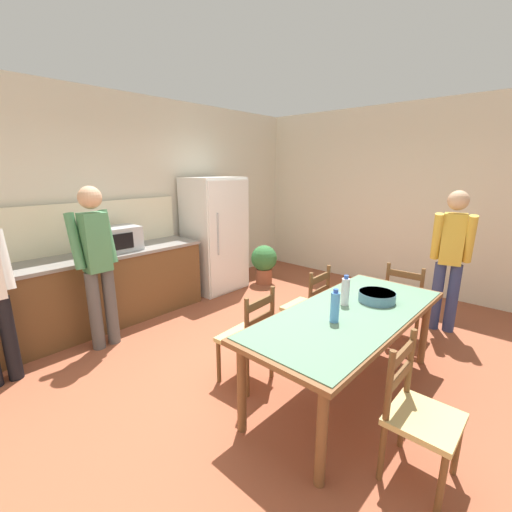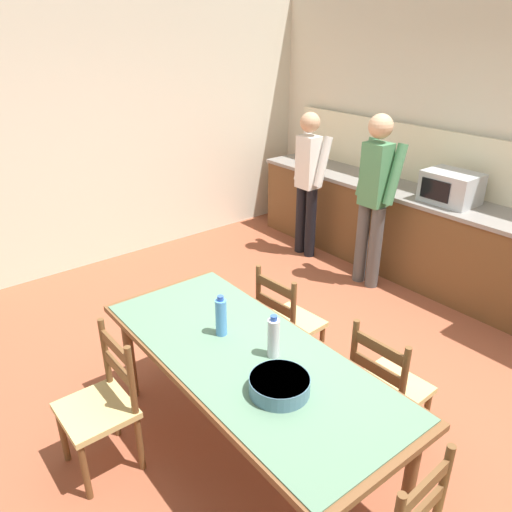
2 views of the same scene
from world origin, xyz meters
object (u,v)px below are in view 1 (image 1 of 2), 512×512
person_at_counter (97,260)px  chair_side_far_left (248,338)px  chair_side_near_left (418,415)px  microwave (118,239)px  chair_head_end (405,303)px  refrigerator (215,235)px  potted_plant (264,262)px  bottle_near_centre (335,307)px  dining_table (349,320)px  serving_bowl (377,296)px  bottle_off_centre (345,291)px  person_by_table (451,255)px  chair_side_far_right (308,307)px

person_at_counter → chair_side_far_left: bearing=-160.8°
person_at_counter → chair_side_near_left: bearing=-170.0°
microwave → chair_head_end: size_ratio=0.55×
refrigerator → potted_plant: bearing=-31.2°
microwave → chair_side_far_left: size_ratio=0.55×
microwave → bottle_near_centre: (0.27, -2.91, -0.18)m
chair_side_far_left → chair_side_near_left: same height
person_at_counter → potted_plant: person_at_counter is taller
dining_table → serving_bowl: (0.37, -0.07, 0.13)m
bottle_off_centre → chair_head_end: (1.23, -0.13, -0.45)m
chair_side_near_left → person_by_table: (2.37, 0.43, 0.51)m
chair_head_end → refrigerator: bearing=3.0°
refrigerator → microwave: refrigerator is taller
chair_side_far_right → chair_head_end: size_ratio=1.00×
chair_side_far_right → person_by_table: size_ratio=0.54×
microwave → person_at_counter: size_ratio=0.28×
bottle_near_centre → chair_side_far_right: size_ratio=0.30×
chair_side_far_right → serving_bowl: bearing=80.1°
chair_side_far_left → chair_side_near_left: (-0.02, -1.47, 0.00)m
refrigerator → serving_bowl: bearing=-103.2°
microwave → potted_plant: microwave is taller
bottle_off_centre → potted_plant: 2.93m
chair_side_far_left → person_by_table: (2.35, -1.04, 0.51)m
dining_table → person_at_counter: bearing=113.3°
serving_bowl → dining_table: bearing=169.0°
refrigerator → person_at_counter: (-2.09, -0.50, 0.09)m
dining_table → bottle_near_centre: 0.33m
dining_table → potted_plant: 3.05m
refrigerator → bottle_off_centre: refrigerator is taller
bottle_near_centre → chair_side_far_left: bottle_near_centre is taller
chair_side_far_right → potted_plant: 2.16m
refrigerator → chair_side_far_right: (-0.58, -2.17, -0.46)m
microwave → chair_side_far_left: bearing=-88.0°
chair_side_near_left → person_by_table: 2.46m
refrigerator → microwave: size_ratio=3.60×
person_at_counter → potted_plant: size_ratio=2.64×
refrigerator → chair_side_near_left: 3.96m
refrigerator → chair_head_end: bearing=-84.5°
microwave → chair_side_far_right: microwave is taller
potted_plant → bottle_near_centre: bearing=-129.5°
bottle_near_centre → bottle_off_centre: 0.38m
chair_side_far_right → person_at_counter: person_at_counter is taller
microwave → bottle_near_centre: microwave is taller
chair_side_far_right → potted_plant: bearing=-128.0°
chair_side_far_left → person_by_table: 2.62m
person_by_table → bottle_near_centre: bearing=-20.2°
person_at_counter → person_by_table: person_at_counter is taller
refrigerator → potted_plant: size_ratio=2.70×
refrigerator → dining_table: refrigerator is taller
microwave → chair_side_far_left: microwave is taller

